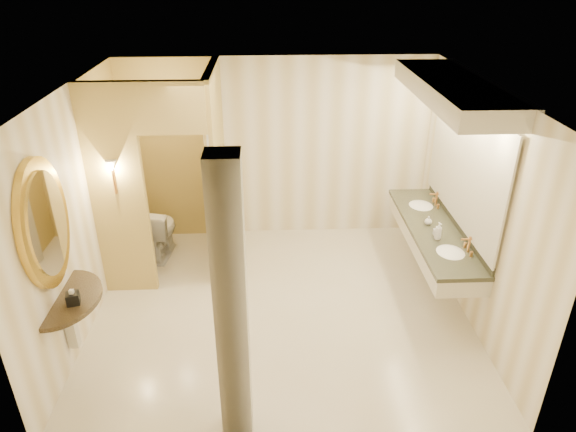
% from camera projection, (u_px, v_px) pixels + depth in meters
% --- Properties ---
extents(floor, '(4.50, 4.50, 0.00)m').
position_uv_depth(floor, '(281.00, 307.00, 6.39)').
color(floor, silver).
rests_on(floor, ground).
extents(ceiling, '(4.50, 4.50, 0.00)m').
position_uv_depth(ceiling, '(279.00, 90.00, 5.16)').
color(ceiling, silver).
rests_on(ceiling, wall_back).
extents(wall_back, '(4.50, 0.02, 2.70)m').
position_uv_depth(wall_back, '(276.00, 150.00, 7.56)').
color(wall_back, white).
rests_on(wall_back, floor).
extents(wall_front, '(4.50, 0.02, 2.70)m').
position_uv_depth(wall_front, '(288.00, 324.00, 4.00)').
color(wall_front, white).
rests_on(wall_front, floor).
extents(wall_left, '(0.02, 4.00, 2.70)m').
position_uv_depth(wall_left, '(77.00, 214.00, 5.69)').
color(wall_left, white).
rests_on(wall_left, floor).
extents(wall_right, '(0.02, 4.00, 2.70)m').
position_uv_depth(wall_right, '(476.00, 206.00, 5.87)').
color(wall_right, white).
rests_on(wall_right, floor).
extents(toilet_closet, '(1.50, 1.55, 2.70)m').
position_uv_depth(toilet_closet, '(191.00, 176.00, 6.58)').
color(toilet_closet, '#D9BF72').
rests_on(toilet_closet, floor).
extents(wall_sconce, '(0.14, 0.14, 0.42)m').
position_uv_depth(wall_sconce, '(112.00, 167.00, 5.91)').
color(wall_sconce, '#CB8741').
rests_on(wall_sconce, toilet_closet).
extents(vanity, '(0.75, 2.47, 2.09)m').
position_uv_depth(vanity, '(445.00, 171.00, 6.09)').
color(vanity, beige).
rests_on(vanity, floor).
extents(console_shelf, '(0.99, 0.99, 1.94)m').
position_uv_depth(console_shelf, '(52.00, 257.00, 4.90)').
color(console_shelf, black).
rests_on(console_shelf, floor).
extents(pillar, '(0.26, 0.26, 2.70)m').
position_uv_depth(pillar, '(231.00, 310.00, 4.16)').
color(pillar, beige).
rests_on(pillar, floor).
extents(tissue_box, '(0.15, 0.15, 0.12)m').
position_uv_depth(tissue_box, '(73.00, 298.00, 4.99)').
color(tissue_box, black).
rests_on(tissue_box, console_shelf).
extents(toilet, '(0.52, 0.82, 0.79)m').
position_uv_depth(toilet, '(159.00, 231.00, 7.33)').
color(toilet, white).
rests_on(toilet, floor).
extents(soap_bottle_a, '(0.05, 0.05, 0.12)m').
position_uv_depth(soap_bottle_a, '(436.00, 231.00, 6.21)').
color(soap_bottle_a, beige).
rests_on(soap_bottle_a, vanity).
extents(soap_bottle_b, '(0.11, 0.11, 0.12)m').
position_uv_depth(soap_bottle_b, '(428.00, 220.00, 6.46)').
color(soap_bottle_b, silver).
rests_on(soap_bottle_b, vanity).
extents(soap_bottle_c, '(0.11, 0.11, 0.22)m').
position_uv_depth(soap_bottle_c, '(438.00, 231.00, 6.11)').
color(soap_bottle_c, '#C6B28C').
rests_on(soap_bottle_c, vanity).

